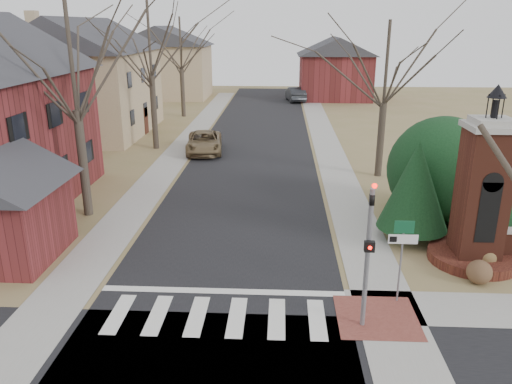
# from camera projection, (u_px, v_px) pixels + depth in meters

# --- Properties ---
(ground) EXTENTS (120.00, 120.00, 0.00)m
(ground) POSITION_uv_depth(u_px,v_px,m) (213.00, 332.00, 14.23)
(ground) COLOR olive
(ground) RESTS_ON ground
(main_street) EXTENTS (8.00, 70.00, 0.01)m
(main_street) POSITION_uv_depth(u_px,v_px,m) (255.00, 149.00, 35.05)
(main_street) COLOR black
(main_street) RESTS_ON ground
(crosswalk_zone) EXTENTS (8.00, 2.20, 0.02)m
(crosswalk_zone) POSITION_uv_depth(u_px,v_px,m) (217.00, 317.00, 14.98)
(crosswalk_zone) COLOR silver
(crosswalk_zone) RESTS_ON ground
(stop_bar) EXTENTS (8.00, 0.35, 0.02)m
(stop_bar) POSITION_uv_depth(u_px,v_px,m) (223.00, 291.00, 16.40)
(stop_bar) COLOR silver
(stop_bar) RESTS_ON ground
(sidewalk_right_main) EXTENTS (2.00, 60.00, 0.02)m
(sidewalk_right_main) POSITION_uv_depth(u_px,v_px,m) (329.00, 150.00, 34.80)
(sidewalk_right_main) COLOR gray
(sidewalk_right_main) RESTS_ON ground
(sidewalk_left) EXTENTS (2.00, 60.00, 0.02)m
(sidewalk_left) POSITION_uv_depth(u_px,v_px,m) (181.00, 148.00, 35.30)
(sidewalk_left) COLOR gray
(sidewalk_left) RESTS_ON ground
(curb_apron) EXTENTS (2.40, 2.40, 0.02)m
(curb_apron) POSITION_uv_depth(u_px,v_px,m) (377.00, 317.00, 14.94)
(curb_apron) COLOR brown
(curb_apron) RESTS_ON ground
(traffic_signal_pole) EXTENTS (0.28, 0.41, 4.50)m
(traffic_signal_pole) POSITION_uv_depth(u_px,v_px,m) (369.00, 245.00, 13.74)
(traffic_signal_pole) COLOR slate
(traffic_signal_pole) RESTS_ON ground
(sign_post) EXTENTS (0.90, 0.07, 2.75)m
(sign_post) POSITION_uv_depth(u_px,v_px,m) (402.00, 245.00, 15.22)
(sign_post) COLOR slate
(sign_post) RESTS_ON ground
(brick_gate_monument) EXTENTS (3.20, 3.20, 6.47)m
(brick_gate_monument) POSITION_uv_depth(u_px,v_px,m) (480.00, 206.00, 17.83)
(brick_gate_monument) COLOR #5C281B
(brick_gate_monument) RESTS_ON ground
(house_stucco_left) EXTENTS (9.80, 12.80, 9.28)m
(house_stucco_left) POSITION_uv_depth(u_px,v_px,m) (86.00, 75.00, 38.97)
(house_stucco_left) COLOR tan
(house_stucco_left) RESTS_ON ground
(house_distant_left) EXTENTS (10.80, 8.80, 8.53)m
(house_distant_left) POSITION_uv_depth(u_px,v_px,m) (165.00, 61.00, 58.88)
(house_distant_left) COLOR tan
(house_distant_left) RESTS_ON ground
(house_distant_right) EXTENTS (8.80, 8.80, 7.30)m
(house_distant_right) POSITION_uv_depth(u_px,v_px,m) (335.00, 67.00, 58.10)
(house_distant_right) COLOR maroon
(house_distant_right) RESTS_ON ground
(evergreen_near) EXTENTS (2.80, 2.80, 4.10)m
(evergreen_near) POSITION_uv_depth(u_px,v_px,m) (415.00, 185.00, 19.77)
(evergreen_near) COLOR #473D33
(evergreen_near) RESTS_ON ground
(evergreen_mid) EXTENTS (3.40, 3.40, 4.70)m
(evergreen_mid) POSITION_uv_depth(u_px,v_px,m) (489.00, 170.00, 20.65)
(evergreen_mid) COLOR #473D33
(evergreen_mid) RESTS_ON ground
(evergreen_mass) EXTENTS (4.80, 4.80, 4.80)m
(evergreen_mass) POSITION_uv_depth(u_px,v_px,m) (443.00, 166.00, 22.02)
(evergreen_mass) COLOR black
(evergreen_mass) RESTS_ON ground
(bare_tree_0) EXTENTS (8.05, 8.05, 11.15)m
(bare_tree_0) POSITION_uv_depth(u_px,v_px,m) (69.00, 41.00, 20.63)
(bare_tree_0) COLOR #473D33
(bare_tree_0) RESTS_ON ground
(bare_tree_1) EXTENTS (8.40, 8.40, 11.64)m
(bare_tree_1) POSITION_uv_depth(u_px,v_px,m) (149.00, 29.00, 32.83)
(bare_tree_1) COLOR #473D33
(bare_tree_1) RESTS_ON ground
(bare_tree_2) EXTENTS (7.35, 7.35, 10.19)m
(bare_tree_2) POSITION_uv_depth(u_px,v_px,m) (180.00, 40.00, 45.48)
(bare_tree_2) COLOR #473D33
(bare_tree_2) RESTS_ON ground
(bare_tree_3) EXTENTS (7.00, 7.00, 9.70)m
(bare_tree_3) POSITION_uv_depth(u_px,v_px,m) (387.00, 57.00, 26.87)
(bare_tree_3) COLOR #473D33
(bare_tree_3) RESTS_ON ground
(pickup_truck) EXTENTS (2.88, 5.27, 1.40)m
(pickup_truck) POSITION_uv_depth(u_px,v_px,m) (204.00, 142.00, 34.06)
(pickup_truck) COLOR brown
(pickup_truck) RESTS_ON ground
(distant_car) EXTENTS (2.44, 5.12, 1.62)m
(distant_car) POSITION_uv_depth(u_px,v_px,m) (295.00, 94.00, 56.81)
(distant_car) COLOR #2D2F33
(distant_car) RESTS_ON ground
(dry_shrub_left) EXTENTS (0.84, 0.84, 0.84)m
(dry_shrub_left) POSITION_uv_depth(u_px,v_px,m) (479.00, 272.00, 16.81)
(dry_shrub_left) COLOR brown
(dry_shrub_left) RESTS_ON ground
(dry_shrub_right) EXTENTS (0.87, 0.87, 0.87)m
(dry_shrub_right) POSITION_uv_depth(u_px,v_px,m) (486.00, 255.00, 17.99)
(dry_shrub_right) COLOR brown
(dry_shrub_right) RESTS_ON ground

